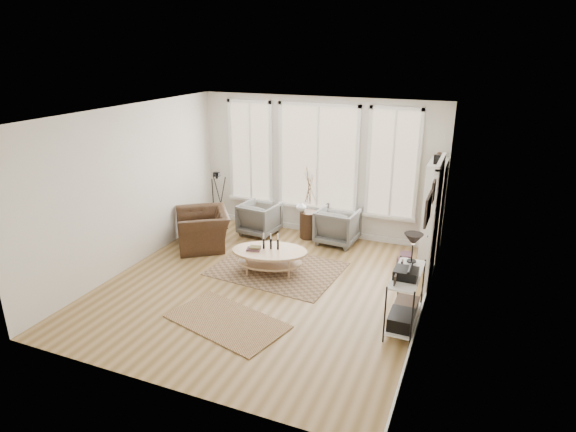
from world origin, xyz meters
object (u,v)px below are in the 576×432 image
at_px(low_shelf, 405,294).
at_px(side_table, 309,203).
at_px(bookcase, 433,211).
at_px(armchair_right, 338,226).
at_px(coffee_table, 269,255).
at_px(armchair_left, 260,218).
at_px(accent_chair, 203,229).

relative_size(low_shelf, side_table, 0.82).
bearing_deg(bookcase, armchair_right, 176.88).
relative_size(coffee_table, armchair_left, 1.97).
relative_size(low_shelf, armchair_left, 1.71).
xyz_separation_m(bookcase, armchair_right, (-1.84, 0.10, -0.59)).
height_order(bookcase, side_table, bookcase).
bearing_deg(accent_chair, armchair_left, 107.45).
bearing_deg(accent_chair, low_shelf, 34.85).
bearing_deg(side_table, accent_chair, -145.32).
bearing_deg(bookcase, accent_chair, -165.66).
xyz_separation_m(bookcase, coffee_table, (-2.58, -1.67, -0.62)).
bearing_deg(side_table, low_shelf, -47.62).
xyz_separation_m(armchair_left, armchair_right, (1.70, 0.15, 0.02)).
height_order(coffee_table, armchair_right, armchair_right).
relative_size(coffee_table, accent_chair, 1.33).
xyz_separation_m(bookcase, armchair_left, (-3.54, -0.05, -0.61)).
bearing_deg(side_table, armchair_left, -169.03).
bearing_deg(bookcase, low_shelf, -91.28).
height_order(low_shelf, accent_chair, low_shelf).
distance_m(bookcase, accent_chair, 4.48).
relative_size(armchair_left, accent_chair, 0.68).
bearing_deg(armchair_right, coffee_table, 71.88).
xyz_separation_m(armchair_left, side_table, (1.05, 0.20, 0.42)).
relative_size(armchair_left, side_table, 0.48).
distance_m(side_table, accent_chair, 2.23).
distance_m(armchair_right, side_table, 0.77).
xyz_separation_m(bookcase, low_shelf, (-0.06, -2.52, -0.44)).
distance_m(armchair_right, accent_chair, 2.73).
distance_m(bookcase, armchair_left, 3.59).
distance_m(low_shelf, accent_chair, 4.48).
xyz_separation_m(armchair_right, side_table, (-0.65, 0.05, 0.40)).
bearing_deg(low_shelf, armchair_left, 144.69).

